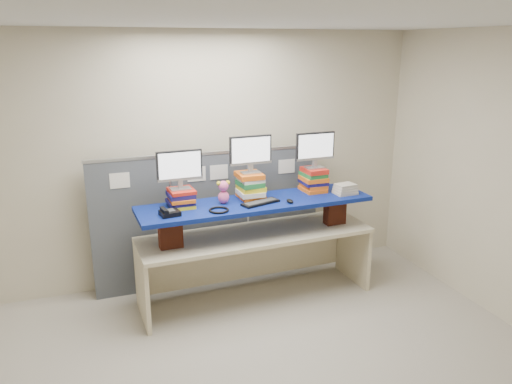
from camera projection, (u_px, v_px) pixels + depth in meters
name	position (u px, v px, depth m)	size (l,w,h in m)	color
room	(268.00, 214.00, 3.78)	(5.00, 4.00, 2.80)	beige
cubicle_partition	(211.00, 218.00, 5.57)	(2.60, 0.06, 1.53)	#444950
desk	(256.00, 246.00, 5.25)	(2.47, 0.80, 0.75)	beige
brick_pier_left	(170.00, 233.00, 4.79)	(0.22, 0.12, 0.30)	maroon
brick_pier_right	(335.00, 210.00, 5.44)	(0.22, 0.12, 0.30)	maroon
blue_board	(256.00, 203.00, 5.11)	(2.42, 0.60, 0.04)	navy
book_stack_left	(181.00, 198.00, 4.92)	(0.27, 0.30, 0.18)	yellow
book_stack_center	(250.00, 186.00, 5.17)	(0.27, 0.31, 0.27)	orange
book_stack_right	(313.00, 180.00, 5.43)	(0.26, 0.29, 0.26)	orange
monitor_left	(180.00, 167.00, 4.83)	(0.45, 0.13, 0.39)	#9D9CA1
monitor_center	(251.00, 152.00, 5.07)	(0.45, 0.13, 0.39)	#9D9CA1
monitor_right	(315.00, 148.00, 5.33)	(0.45, 0.13, 0.39)	#9D9CA1
keyboard	(260.00, 203.00, 5.02)	(0.43, 0.25, 0.03)	black
mouse	(290.00, 201.00, 5.06)	(0.06, 0.11, 0.03)	black
desk_phone	(169.00, 213.00, 4.67)	(0.20, 0.18, 0.08)	black
headset	(219.00, 210.00, 4.80)	(0.20, 0.20, 0.02)	black
plush_toy	(223.00, 192.00, 5.00)	(0.14, 0.10, 0.24)	pink
binder_stack	(345.00, 189.00, 5.35)	(0.24, 0.20, 0.11)	#BFB7A2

